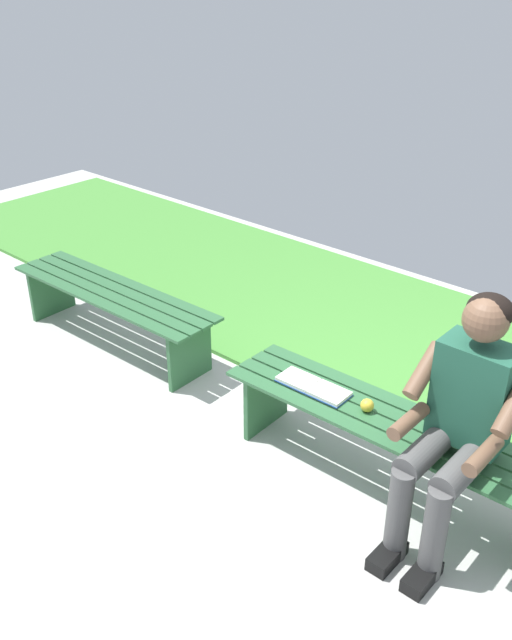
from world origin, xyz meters
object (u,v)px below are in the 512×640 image
at_px(person_seated, 459,418).
at_px(book_open, 313,387).
at_px(apple, 367,405).
at_px(bench_near, 392,436).
at_px(bench_far, 113,303).

xyz_separation_m(person_seated, book_open, (0.85, -0.06, -0.24)).
height_order(apple, book_open, apple).
xyz_separation_m(bench_near, bench_far, (2.26, 0.00, -0.00)).
bearing_deg(bench_far, person_seated, 177.85).
relative_size(bench_far, person_seated, 1.41).
xyz_separation_m(bench_near, book_open, (0.48, 0.04, 0.10)).
relative_size(apple, book_open, 0.17).
distance_m(bench_near, bench_far, 2.26).
xyz_separation_m(bench_far, book_open, (-1.78, 0.04, 0.11)).
distance_m(bench_near, apple, 0.20).
distance_m(bench_far, person_seated, 2.65).
xyz_separation_m(apple, book_open, (0.33, 0.01, -0.03)).
bearing_deg(book_open, bench_near, -177.19).
bearing_deg(bench_near, person_seated, 164.96).
bearing_deg(person_seated, book_open, -4.14).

